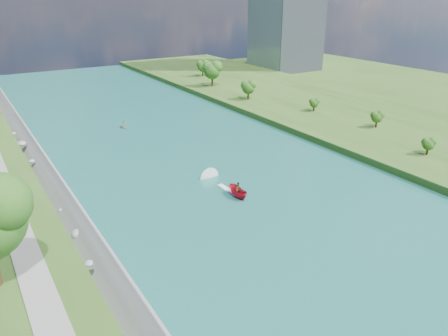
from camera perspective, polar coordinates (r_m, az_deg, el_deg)
ground at (r=67.38m, az=3.93°, el=-4.71°), size 260.00×260.00×0.00m
river_water at (r=82.94m, az=-4.09°, el=0.66°), size 55.00×240.00×0.10m
berm_east at (r=113.11m, az=18.76°, el=5.81°), size 44.00×240.00×1.50m
riprap_bank at (r=73.94m, az=-21.72°, el=-2.26°), size 4.18×236.00×4.13m
riverside_path at (r=73.70m, az=-27.10°, el=-1.77°), size 3.00×200.00×0.10m
trees_east at (r=129.36m, az=3.61°, el=10.95°), size 13.34×134.85×9.54m
motorboat at (r=70.03m, az=1.22°, el=-2.79°), size 3.60×19.03×2.24m
raft at (r=106.60m, az=-12.93°, el=5.31°), size 2.48×3.00×1.65m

